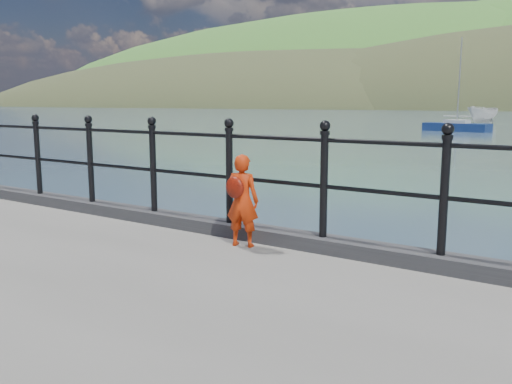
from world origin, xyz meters
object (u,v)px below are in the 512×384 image
Objects in this scene: railing at (274,168)px; launch_white at (483,115)px; child at (242,200)px; sailboat_port at (457,127)px.

launch_white is (-10.26, 61.51, -0.80)m from railing.
child is 0.12× the size of sailboat_port.
railing is 2.24× the size of sailboat_port.
railing is 62.36m from launch_white.
launch_white is (-10.06, 61.83, -0.48)m from child.
child is at bearing -63.00° from launch_white.
sailboat_port is (1.48, -17.74, -0.68)m from launch_white.
railing is at bearing -62.77° from launch_white.
sailboat_port reaches higher than launch_white.
launch_white is at bearing 99.47° from railing.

